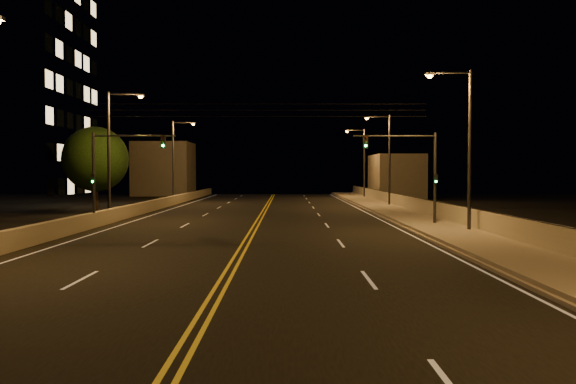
{
  "coord_description": "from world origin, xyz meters",
  "views": [
    {
      "loc": [
        1.92,
        -6.92,
        3.37
      ],
      "look_at": [
        2.0,
        18.0,
        2.5
      ],
      "focal_mm": 35.0,
      "sensor_mm": 36.0,
      "label": 1
    }
  ],
  "objects_px": {
    "tree_0": "(95,159)",
    "tree_1": "(95,163)",
    "streetlight_5": "(113,147)",
    "streetlight_6": "(176,156)",
    "traffic_signal_left": "(111,167)",
    "streetlight_3": "(362,159)",
    "streetlight_1": "(465,140)",
    "streetlight_2": "(387,154)",
    "traffic_signal_right": "(418,167)"
  },
  "relations": [
    {
      "from": "tree_0",
      "to": "tree_1",
      "type": "distance_m",
      "value": 7.47
    },
    {
      "from": "streetlight_5",
      "to": "tree_0",
      "type": "distance_m",
      "value": 7.41
    },
    {
      "from": "streetlight_6",
      "to": "traffic_signal_left",
      "type": "xyz_separation_m",
      "value": [
        1.15,
        -25.96,
        -1.44
      ]
    },
    {
      "from": "streetlight_3",
      "to": "streetlight_5",
      "type": "relative_size",
      "value": 1.0
    },
    {
      "from": "streetlight_1",
      "to": "streetlight_2",
      "type": "relative_size",
      "value": 1.0
    },
    {
      "from": "traffic_signal_left",
      "to": "streetlight_6",
      "type": "bearing_deg",
      "value": 92.53
    },
    {
      "from": "traffic_signal_right",
      "to": "streetlight_3",
      "type": "bearing_deg",
      "value": 87.58
    },
    {
      "from": "streetlight_3",
      "to": "traffic_signal_right",
      "type": "xyz_separation_m",
      "value": [
        -1.55,
        -36.72,
        -1.44
      ]
    },
    {
      "from": "tree_0",
      "to": "tree_1",
      "type": "xyz_separation_m",
      "value": [
        -2.46,
        7.05,
        -0.16
      ]
    },
    {
      "from": "traffic_signal_right",
      "to": "streetlight_2",
      "type": "bearing_deg",
      "value": 85.45
    },
    {
      "from": "streetlight_1",
      "to": "traffic_signal_left",
      "type": "distance_m",
      "value": 20.72
    },
    {
      "from": "streetlight_6",
      "to": "traffic_signal_left",
      "type": "distance_m",
      "value": 26.02
    },
    {
      "from": "streetlight_5",
      "to": "tree_0",
      "type": "xyz_separation_m",
      "value": [
        -3.43,
        6.53,
        -0.7
      ]
    },
    {
      "from": "streetlight_1",
      "to": "traffic_signal_left",
      "type": "bearing_deg",
      "value": 168.89
    },
    {
      "from": "streetlight_3",
      "to": "traffic_signal_left",
      "type": "relative_size",
      "value": 1.53
    },
    {
      "from": "traffic_signal_right",
      "to": "tree_1",
      "type": "bearing_deg",
      "value": 145.33
    },
    {
      "from": "streetlight_2",
      "to": "tree_0",
      "type": "height_order",
      "value": "streetlight_2"
    },
    {
      "from": "streetlight_2",
      "to": "tree_0",
      "type": "bearing_deg",
      "value": -160.71
    },
    {
      "from": "streetlight_5",
      "to": "traffic_signal_left",
      "type": "xyz_separation_m",
      "value": [
        1.15,
        -4.24,
        -1.44
      ]
    },
    {
      "from": "streetlight_2",
      "to": "tree_1",
      "type": "relative_size",
      "value": 1.31
    },
    {
      "from": "traffic_signal_right",
      "to": "tree_1",
      "type": "relative_size",
      "value": 0.85
    },
    {
      "from": "streetlight_1",
      "to": "traffic_signal_right",
      "type": "distance_m",
      "value": 4.51
    },
    {
      "from": "traffic_signal_left",
      "to": "tree_0",
      "type": "relative_size",
      "value": 0.82
    },
    {
      "from": "traffic_signal_right",
      "to": "tree_1",
      "type": "distance_m",
      "value": 31.33
    },
    {
      "from": "streetlight_1",
      "to": "streetlight_2",
      "type": "height_order",
      "value": "same"
    },
    {
      "from": "streetlight_6",
      "to": "traffic_signal_right",
      "type": "relative_size",
      "value": 1.53
    },
    {
      "from": "traffic_signal_left",
      "to": "traffic_signal_right",
      "type": "bearing_deg",
      "value": 0.0
    },
    {
      "from": "streetlight_1",
      "to": "streetlight_2",
      "type": "distance_m",
      "value": 23.45
    },
    {
      "from": "streetlight_1",
      "to": "streetlight_5",
      "type": "relative_size",
      "value": 1.0
    },
    {
      "from": "streetlight_1",
      "to": "streetlight_5",
      "type": "distance_m",
      "value": 22.95
    },
    {
      "from": "streetlight_1",
      "to": "traffic_signal_left",
      "type": "relative_size",
      "value": 1.53
    },
    {
      "from": "streetlight_5",
      "to": "traffic_signal_right",
      "type": "distance_m",
      "value": 20.38
    },
    {
      "from": "streetlight_1",
      "to": "tree_0",
      "type": "height_order",
      "value": "streetlight_1"
    },
    {
      "from": "streetlight_3",
      "to": "streetlight_6",
      "type": "relative_size",
      "value": 1.0
    },
    {
      "from": "streetlight_5",
      "to": "traffic_signal_left",
      "type": "distance_m",
      "value": 4.62
    },
    {
      "from": "streetlight_1",
      "to": "traffic_signal_left",
      "type": "xyz_separation_m",
      "value": [
        -20.28,
        3.98,
        -1.44
      ]
    },
    {
      "from": "streetlight_2",
      "to": "traffic_signal_left",
      "type": "relative_size",
      "value": 1.53
    },
    {
      "from": "streetlight_3",
      "to": "traffic_signal_left",
      "type": "distance_m",
      "value": 41.97
    },
    {
      "from": "streetlight_1",
      "to": "traffic_signal_right",
      "type": "xyz_separation_m",
      "value": [
        -1.55,
        3.98,
        -1.44
      ]
    },
    {
      "from": "streetlight_2",
      "to": "traffic_signal_right",
      "type": "bearing_deg",
      "value": -94.55
    },
    {
      "from": "streetlight_5",
      "to": "streetlight_2",
      "type": "bearing_deg",
      "value": 35.41
    },
    {
      "from": "streetlight_3",
      "to": "tree_0",
      "type": "bearing_deg",
      "value": -133.77
    },
    {
      "from": "streetlight_3",
      "to": "streetlight_6",
      "type": "height_order",
      "value": "same"
    },
    {
      "from": "traffic_signal_right",
      "to": "traffic_signal_left",
      "type": "bearing_deg",
      "value": 180.0
    },
    {
      "from": "streetlight_3",
      "to": "traffic_signal_left",
      "type": "bearing_deg",
      "value": -118.91
    },
    {
      "from": "streetlight_2",
      "to": "tree_0",
      "type": "distance_m",
      "value": 26.34
    },
    {
      "from": "streetlight_6",
      "to": "traffic_signal_right",
      "type": "xyz_separation_m",
      "value": [
        19.88,
        -25.96,
        -1.44
      ]
    },
    {
      "from": "streetlight_1",
      "to": "tree_0",
      "type": "relative_size",
      "value": 1.26
    },
    {
      "from": "streetlight_2",
      "to": "streetlight_5",
      "type": "distance_m",
      "value": 26.29
    },
    {
      "from": "tree_1",
      "to": "streetlight_6",
      "type": "bearing_deg",
      "value": 54.12
    }
  ]
}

